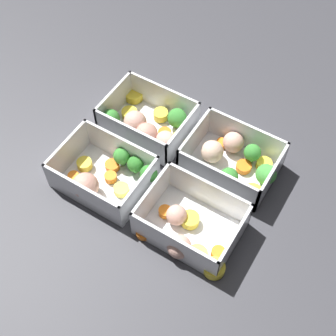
% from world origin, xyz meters
% --- Properties ---
extents(ground_plane, '(4.00, 4.00, 0.00)m').
position_xyz_m(ground_plane, '(0.00, 0.00, 0.00)').
color(ground_plane, '#38383D').
extents(container_near_left, '(0.17, 0.13, 0.07)m').
position_xyz_m(container_near_left, '(-0.09, -0.07, 0.02)').
color(container_near_left, white).
rests_on(container_near_left, ground_plane).
extents(container_near_right, '(0.17, 0.14, 0.07)m').
position_xyz_m(container_near_right, '(0.09, -0.09, 0.02)').
color(container_near_right, white).
rests_on(container_near_right, ground_plane).
extents(container_far_left, '(0.18, 0.14, 0.07)m').
position_xyz_m(container_far_left, '(-0.09, 0.07, 0.02)').
color(container_far_left, white).
rests_on(container_far_left, ground_plane).
extents(container_far_right, '(0.17, 0.13, 0.07)m').
position_xyz_m(container_far_right, '(0.10, 0.08, 0.03)').
color(container_far_right, white).
rests_on(container_far_right, ground_plane).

